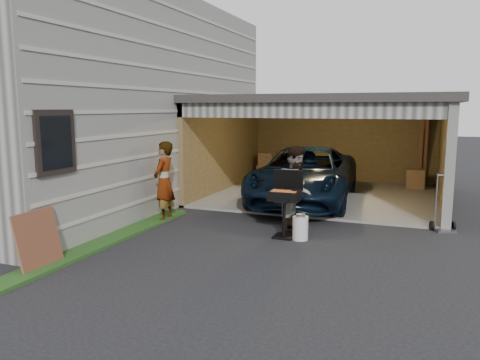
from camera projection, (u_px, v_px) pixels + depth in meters
The scene contains 11 objects.
ground at pixel (209, 258), 8.08m from camera, with size 80.00×80.00×0.00m, color black.
house at pixel (78, 102), 13.50m from camera, with size 7.00×11.00×5.50m, color #474744.
groundcover_strip at pixel (64, 259), 7.97m from camera, with size 0.50×8.00×0.06m, color #193814.
garage at pixel (329, 132), 13.77m from camera, with size 6.80×6.30×2.90m.
minivan at pixel (305, 177), 12.60m from camera, with size 2.43×5.28×1.47m, color black.
woman at pixel (164, 182), 10.64m from camera, with size 0.67×0.44×1.83m, color silver.
man at pixel (297, 189), 9.82m from camera, with size 0.87×0.68×1.80m, color #4C261E.
bbq_grill at pixel (285, 198), 9.29m from camera, with size 0.61×0.53×1.35m.
propane_tank at pixel (300, 228), 9.21m from camera, with size 0.31×0.31×0.47m, color silver.
plywood_panel at pixel (38, 240), 7.52m from camera, with size 0.04×0.86×0.96m, color #5B2B1F.
hand_truck at pixel (444, 220), 9.86m from camera, with size 0.55×0.51×1.21m.
Camera 1 is at (3.34, -7.05, 2.58)m, focal length 35.00 mm.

